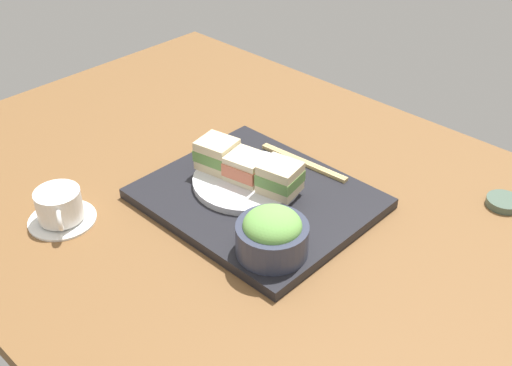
{
  "coord_description": "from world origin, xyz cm",
  "views": [
    {
      "loc": [
        -68.12,
        67.56,
        68.98
      ],
      "look_at": [
        -4.17,
        0.72,
        5.0
      ],
      "focal_mm": 43.56,
      "sensor_mm": 36.0,
      "label": 1
    }
  ],
  "objects": [
    {
      "name": "ground_plane",
      "position": [
        0.0,
        0.0,
        -1.5
      ],
      "size": [
        140.0,
        100.0,
        3.0
      ],
      "primitive_type": "cube",
      "color": "brown"
    },
    {
      "name": "serving_tray",
      "position": [
        -3.8,
        0.21,
        0.99
      ],
      "size": [
        39.61,
        33.52,
        1.98
      ],
      "primitive_type": "cube",
      "color": "black",
      "rests_on": "ground_plane"
    },
    {
      "name": "sandwich_plate",
      "position": [
        -0.22,
        -1.11,
        2.61
      ],
      "size": [
        20.5,
        20.5,
        1.27
      ],
      "primitive_type": "cylinder",
      "color": "silver",
      "rests_on": "serving_tray"
    },
    {
      "name": "sandwich_near",
      "position": [
        -7.23,
        -2.37,
        6.08
      ],
      "size": [
        8.02,
        7.63,
        5.66
      ],
      "color": "beige",
      "rests_on": "sandwich_plate"
    },
    {
      "name": "sandwich_middle",
      "position": [
        -0.22,
        -1.11,
        5.71
      ],
      "size": [
        8.01,
        7.81,
        4.92
      ],
      "color": "beige",
      "rests_on": "sandwich_plate"
    },
    {
      "name": "sandwich_far",
      "position": [
        6.79,
        0.16,
        6.15
      ],
      "size": [
        8.18,
        7.48,
        5.8
      ],
      "color": "beige",
      "rests_on": "sandwich_plate"
    },
    {
      "name": "salad_bowl",
      "position": [
        -16.66,
        10.03,
        5.7
      ],
      "size": [
        11.89,
        11.89,
        7.99
      ],
      "color": "#33384C",
      "rests_on": "serving_tray"
    },
    {
      "name": "chopsticks_pair",
      "position": [
        -3.31,
        -13.83,
        2.33
      ],
      "size": [
        20.16,
        2.79,
        0.7
      ],
      "color": "tan",
      "rests_on": "serving_tray"
    },
    {
      "name": "coffee_cup",
      "position": [
        17.7,
        28.17,
        2.94
      ],
      "size": [
        12.11,
        12.11,
        6.32
      ],
      "color": "white",
      "rests_on": "ground_plane"
    },
    {
      "name": "small_sauce_dish",
      "position": [
        -37.37,
        -30.97,
        0.72
      ],
      "size": [
        6.34,
        6.34,
        1.44
      ],
      "primitive_type": "cylinder",
      "color": "#4C6051",
      "rests_on": "ground_plane"
    }
  ]
}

